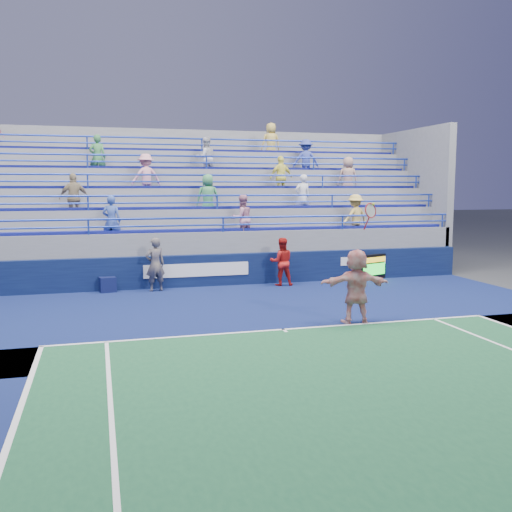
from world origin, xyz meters
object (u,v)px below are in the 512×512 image
object	(u,v)px
serve_speed_board	(373,267)
judge_chair	(107,283)
tennis_player	(356,286)
line_judge	(155,265)
ball_girl	(282,262)

from	to	relation	value
serve_speed_board	judge_chair	world-z (taller)	serve_speed_board
tennis_player	line_judge	size ratio (longest dim) A/B	1.70
serve_speed_board	tennis_player	size ratio (longest dim) A/B	0.43
ball_girl	line_judge	bearing A→B (deg)	7.70
serve_speed_board	ball_girl	world-z (taller)	ball_girl
line_judge	judge_chair	bearing A→B (deg)	-24.06
judge_chair	tennis_player	distance (m)	8.53
tennis_player	ball_girl	xyz separation A→B (m)	(-0.10, 5.70, -0.11)
judge_chair	ball_girl	distance (m)	5.89
tennis_player	ball_girl	distance (m)	5.70
serve_speed_board	line_judge	distance (m)	7.95
line_judge	tennis_player	bearing A→B (deg)	115.07
tennis_player	judge_chair	bearing A→B (deg)	134.44
line_judge	serve_speed_board	bearing A→B (deg)	169.15
serve_speed_board	line_judge	world-z (taller)	line_judge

